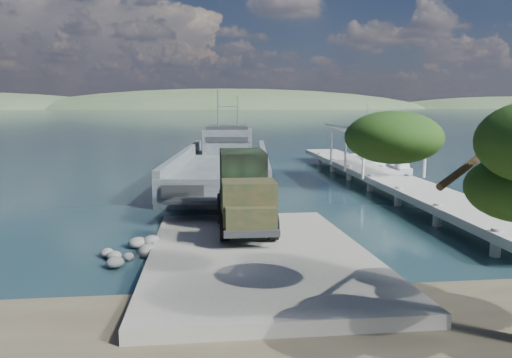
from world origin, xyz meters
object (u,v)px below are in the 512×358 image
military_truck (244,190)px  sailboat_far (366,159)px  soldier (240,226)px  pier (377,167)px  landing_craft (224,171)px  sailboat_near (400,169)px

military_truck → sailboat_far: size_ratio=1.19×
military_truck → soldier: military_truck is taller
pier → sailboat_far: 17.23m
landing_craft → soldier: 24.19m
military_truck → sailboat_near: size_ratio=1.52×
landing_craft → sailboat_far: bearing=38.7°
military_truck → sailboat_far: sailboat_far is taller
landing_craft → military_truck: landing_craft is taller
landing_craft → sailboat_far: 21.51m
soldier → sailboat_far: sailboat_far is taller
military_truck → sailboat_far: (17.83, 31.90, -2.12)m
military_truck → sailboat_near: (18.73, 23.57, -2.21)m
landing_craft → pier: bearing=-14.2°
pier → sailboat_near: (5.51, 8.23, -1.29)m
pier → landing_craft: (-13.48, 4.91, -0.81)m
landing_craft → sailboat_near: landing_craft is taller
pier → sailboat_far: sailboat_far is taller
military_truck → sailboat_far: 36.61m
pier → sailboat_far: size_ratio=5.94×
pier → landing_craft: size_ratio=1.34×
sailboat_near → military_truck: bearing=-121.9°
military_truck → sailboat_near: sailboat_near is taller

